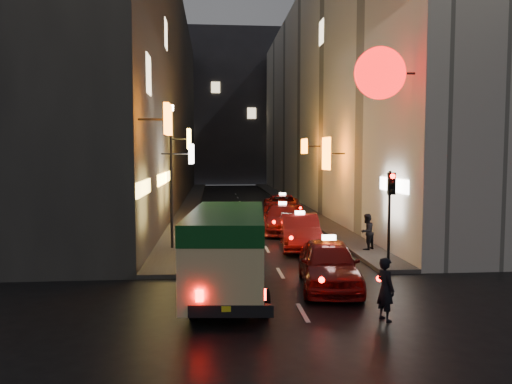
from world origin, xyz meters
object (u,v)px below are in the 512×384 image
object	(u,v)px
taxi_near	(329,260)
traffic_light	(391,198)
minibus	(227,243)
pedestrian_crossing	(386,285)
lamp_post	(171,166)

from	to	relation	value
taxi_near	traffic_light	world-z (taller)	traffic_light
minibus	traffic_light	xyz separation A→B (m)	(5.97, 2.83, 1.06)
taxi_near	pedestrian_crossing	distance (m)	3.30
minibus	lamp_post	xyz separation A→B (m)	(-2.23, 7.36, 2.09)
traffic_light	lamp_post	size ratio (longest dim) A/B	0.56
lamp_post	taxi_near	bearing A→B (deg)	-50.19
traffic_light	pedestrian_crossing	bearing A→B (deg)	-110.94
pedestrian_crossing	lamp_post	size ratio (longest dim) A/B	0.30
traffic_light	taxi_near	bearing A→B (deg)	-143.30
minibus	lamp_post	distance (m)	7.97
taxi_near	lamp_post	xyz separation A→B (m)	(-5.47, 6.56, 2.83)
taxi_near	pedestrian_crossing	bearing A→B (deg)	-77.38
lamp_post	traffic_light	bearing A→B (deg)	-28.91
minibus	taxi_near	xyz separation A→B (m)	(3.24, 0.80, -0.74)
taxi_near	pedestrian_crossing	size ratio (longest dim) A/B	3.15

